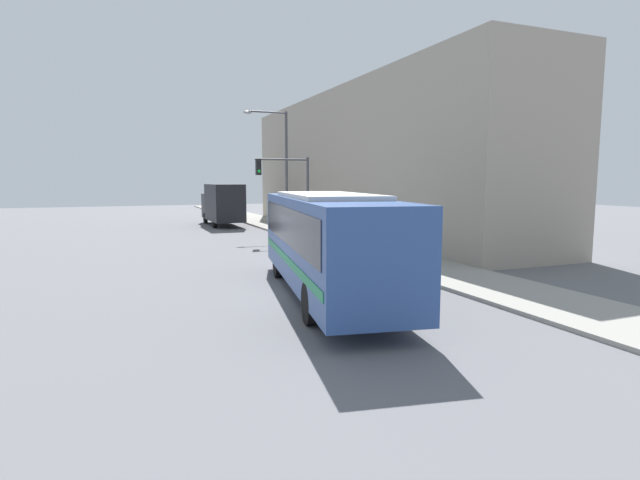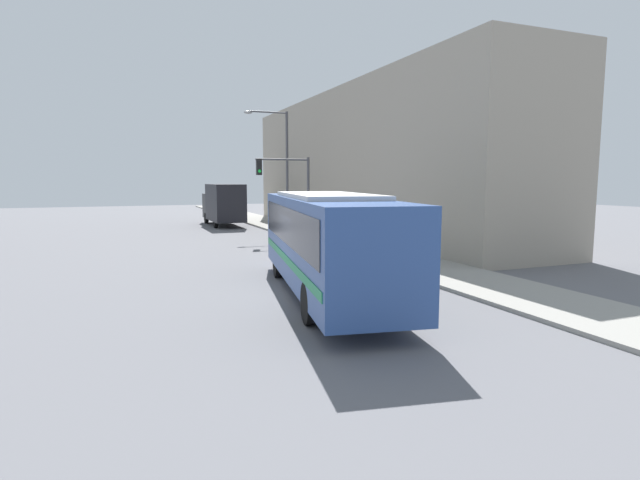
# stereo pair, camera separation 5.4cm
# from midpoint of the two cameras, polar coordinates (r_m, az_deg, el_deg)

# --- Properties ---
(ground_plane) EXTENTS (120.00, 120.00, 0.00)m
(ground_plane) POSITION_cam_midpoint_polar(r_m,az_deg,el_deg) (15.84, -2.03, -6.24)
(ground_plane) COLOR slate
(sidewalk) EXTENTS (3.38, 70.00, 0.13)m
(sidewalk) POSITION_cam_midpoint_polar(r_m,az_deg,el_deg) (36.52, -3.76, 1.30)
(sidewalk) COLOR gray
(sidewalk) RESTS_ON ground_plane
(building_facade) EXTENTS (6.00, 31.64, 9.49)m
(building_facade) POSITION_cam_midpoint_polar(r_m,az_deg,el_deg) (35.26, 5.19, 8.71)
(building_facade) COLOR #9E9384
(building_facade) RESTS_ON ground_plane
(city_bus) EXTENTS (4.30, 10.94, 3.19)m
(city_bus) POSITION_cam_midpoint_polar(r_m,az_deg,el_deg) (15.34, 0.68, 0.37)
(city_bus) COLOR #2D4C8C
(city_bus) RESTS_ON ground_plane
(delivery_truck) EXTENTS (2.23, 7.08, 3.27)m
(delivery_truck) POSITION_cam_midpoint_polar(r_m,az_deg,el_deg) (40.24, -11.14, 4.13)
(delivery_truck) COLOR black
(delivery_truck) RESTS_ON ground_plane
(fire_hydrant) EXTENTS (0.26, 0.35, 0.78)m
(fire_hydrant) POSITION_cam_midpoint_polar(r_m,az_deg,el_deg) (21.09, 7.64, -1.58)
(fire_hydrant) COLOR #999999
(fire_hydrant) RESTS_ON sidewalk
(traffic_light_pole) EXTENTS (3.28, 0.35, 4.80)m
(traffic_light_pole) POSITION_cam_midpoint_polar(r_m,az_deg,el_deg) (29.40, -3.64, 6.58)
(traffic_light_pole) COLOR #47474C
(traffic_light_pole) RESTS_ON sidewalk
(street_lamp) EXTENTS (2.99, 0.28, 7.98)m
(street_lamp) POSITION_cam_midpoint_polar(r_m,az_deg,el_deg) (33.76, -4.53, 8.99)
(street_lamp) COLOR #47474C
(street_lamp) RESTS_ON sidewalk
(pedestrian_near_corner) EXTENTS (0.34, 0.34, 1.68)m
(pedestrian_near_corner) POSITION_cam_midpoint_polar(r_m,az_deg,el_deg) (26.23, 5.27, 1.13)
(pedestrian_near_corner) COLOR #47382D
(pedestrian_near_corner) RESTS_ON sidewalk
(pedestrian_mid_block) EXTENTS (0.34, 0.34, 1.72)m
(pedestrian_mid_block) POSITION_cam_midpoint_polar(r_m,az_deg,el_deg) (29.40, 0.92, 1.82)
(pedestrian_mid_block) COLOR #23283D
(pedestrian_mid_block) RESTS_ON sidewalk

